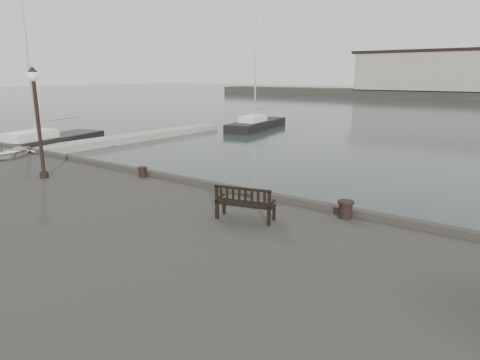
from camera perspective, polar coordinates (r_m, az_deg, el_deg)
The scene contains 9 objects.
ground at distance 14.45m, azimuth 0.52°, elevation -7.61°, with size 400.00×400.00×0.00m, color black.
pontoon at distance 35.19m, azimuth -16.80°, elevation 5.03°, with size 2.00×24.00×0.50m, color #9E9C93.
bench at distance 11.27m, azimuth 0.69°, elevation -3.92°, with size 1.64×0.89×0.90m.
bollard_left at distance 16.39m, azimuth -12.86°, elevation 1.05°, with size 0.37×0.37×0.39m, color black.
bollard_right at distance 11.76m, azimuth 13.89°, elevation -3.84°, with size 0.45×0.45×0.47m, color black.
lamp_post at distance 17.16m, azimuth -25.49°, elevation 8.70°, with size 0.40×0.40×4.02m.
dinghy at distance 22.62m, azimuth -28.22°, elevation 3.33°, with size 1.65×2.31×0.48m, color silver.
yacht_a at distance 34.75m, azimuth -24.76°, elevation 4.23°, with size 5.23×10.70×14.04m.
yacht_d at distance 43.39m, azimuth 2.26°, elevation 7.15°, with size 3.99×9.72×11.89m.
Camera 1 is at (7.82, -10.94, 5.29)m, focal length 32.00 mm.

